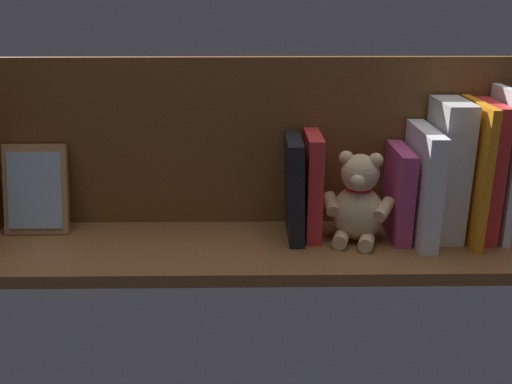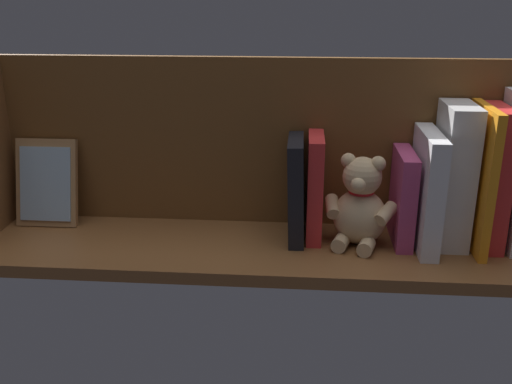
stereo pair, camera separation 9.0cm
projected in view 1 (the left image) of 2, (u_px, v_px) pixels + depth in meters
ground_plane at (256, 248)px, 104.61cm from camera, size 102.63×25.34×2.20cm
shelf_back_panel at (255, 142)px, 108.78cm from camera, size 102.63×1.50×31.48cm
book_0 at (501, 165)px, 103.16cm from camera, size 1.90×12.53×26.95cm
book_1 at (484, 171)px, 103.68cm from camera, size 3.09×12.19×24.59cm
book_2 at (472, 172)px, 102.31cm from camera, size 1.49×14.88×24.89cm
dictionary_thick_white at (447, 170)px, 103.69cm from camera, size 5.15×11.67×24.84cm
book_3 at (422, 185)px, 102.62cm from camera, size 3.10×15.58×20.37cm
book_4 at (398, 193)px, 104.68cm from camera, size 2.88×12.48×16.49cm
teddy_bear at (358, 202)px, 103.23cm from camera, size 12.66×12.22×16.30cm
book_5 at (312, 185)px, 104.74cm from camera, size 2.69×11.05×18.88cm
book_6 at (294, 188)px, 104.16cm from camera, size 3.22×12.37×18.44cm
picture_frame_leaning at (36, 189)px, 106.82cm from camera, size 11.66×5.46×16.45cm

